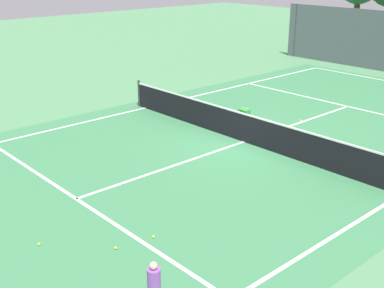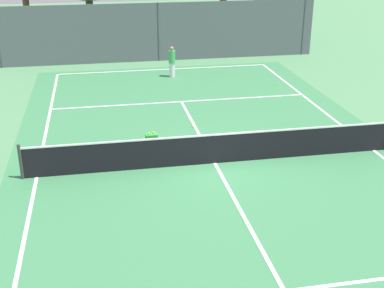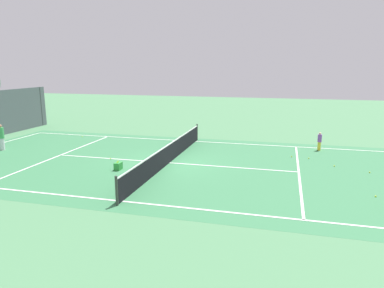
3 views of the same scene
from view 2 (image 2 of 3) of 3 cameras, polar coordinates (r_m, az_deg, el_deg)
ground_plane at (r=16.43m, az=2.54°, el=-2.13°), size 80.00×80.00×0.00m
court_surface at (r=16.43m, az=2.54°, el=-2.13°), size 13.00×25.00×0.01m
tennis_net at (r=16.23m, az=2.57°, el=-0.50°), size 11.90×0.10×1.10m
perimeter_fence at (r=29.20m, az=-3.74°, el=12.26°), size 18.00×0.12×3.20m
player_0 at (r=25.98m, az=-2.24°, el=9.13°), size 0.33×0.33×1.54m
ball_crate at (r=17.88m, az=-4.52°, el=0.58°), size 0.42×0.28×0.43m
tennis_ball_2 at (r=19.37m, az=0.08°, el=1.96°), size 0.07×0.07×0.07m
tennis_ball_4 at (r=16.79m, az=-6.39°, el=-1.58°), size 0.07×0.07×0.07m
tennis_ball_8 at (r=25.06m, az=9.45°, el=6.54°), size 0.07×0.07×0.07m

